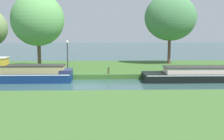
% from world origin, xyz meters
% --- Properties ---
extents(ground_plane, '(120.00, 120.00, 0.00)m').
position_xyz_m(ground_plane, '(0.00, 0.00, 0.00)').
color(ground_plane, '#315050').
extents(riverbank_far, '(72.00, 10.00, 0.40)m').
position_xyz_m(riverbank_far, '(0.00, 7.00, 0.20)').
color(riverbank_far, '#396228').
rests_on(riverbank_far, ground_plane).
extents(riverbank_near, '(72.00, 10.00, 0.40)m').
position_xyz_m(riverbank_near, '(0.00, -9.00, 0.20)').
color(riverbank_near, '#3E662D').
rests_on(riverbank_near, ground_plane).
extents(navy_barge, '(7.81, 1.89, 1.94)m').
position_xyz_m(navy_barge, '(-4.32, 1.20, 0.63)').
color(navy_barge, navy).
rests_on(navy_barge, ground_plane).
extents(black_narrowboat, '(9.17, 2.39, 1.15)m').
position_xyz_m(black_narrowboat, '(9.81, 1.20, 0.50)').
color(black_narrowboat, black).
rests_on(black_narrowboat, ground_plane).
extents(willow_tree_centre, '(4.82, 4.76, 6.95)m').
position_xyz_m(willow_tree_centre, '(-4.07, 5.39, 4.95)').
color(willow_tree_centre, brown).
rests_on(willow_tree_centre, riverbank_far).
extents(willow_tree_right, '(5.46, 3.90, 7.30)m').
position_xyz_m(willow_tree_right, '(8.96, 9.00, 5.27)').
color(willow_tree_right, brown).
rests_on(willow_tree_right, riverbank_far).
extents(lamp_post, '(0.24, 0.24, 2.72)m').
position_xyz_m(lamp_post, '(-1.25, 3.99, 2.13)').
color(lamp_post, '#333338').
rests_on(lamp_post, riverbank_far).
extents(mooring_post_near, '(0.15, 0.15, 0.55)m').
position_xyz_m(mooring_post_near, '(2.34, 2.54, 0.67)').
color(mooring_post_near, '#4C412A').
rests_on(mooring_post_near, riverbank_far).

